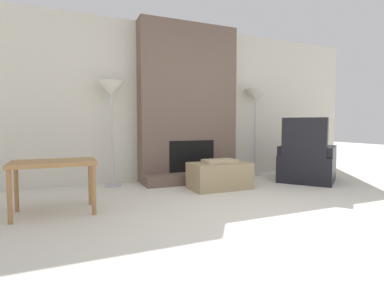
{
  "coord_description": "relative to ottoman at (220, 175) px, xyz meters",
  "views": [
    {
      "loc": [
        -1.95,
        -1.96,
        0.93
      ],
      "look_at": [
        0.0,
        2.57,
        0.62
      ],
      "focal_mm": 28.0,
      "sensor_mm": 36.0,
      "label": 1
    }
  ],
  "objects": [
    {
      "name": "floor_lamp_left",
      "position": [
        -1.41,
        0.79,
        1.21
      ],
      "size": [
        0.43,
        0.43,
        1.58
      ],
      "color": "#ADADB2",
      "rests_on": "ground_plane"
    },
    {
      "name": "floor_lamp_right",
      "position": [
        1.17,
        0.79,
        1.21
      ],
      "size": [
        0.43,
        0.43,
        1.57
      ],
      "color": "#ADADB2",
      "rests_on": "ground_plane"
    },
    {
      "name": "ground_plane",
      "position": [
        -0.13,
        -1.86,
        -0.2
      ],
      "size": [
        24.0,
        24.0,
        0.0
      ],
      "primitive_type": "plane",
      "color": "beige"
    },
    {
      "name": "fireplace",
      "position": [
        -0.13,
        0.85,
        1.03
      ],
      "size": [
        1.68,
        0.65,
        2.6
      ],
      "color": "brown",
      "rests_on": "ground_plane"
    },
    {
      "name": "wall_back",
      "position": [
        -0.13,
        1.06,
        1.1
      ],
      "size": [
        7.14,
        0.06,
        2.6
      ],
      "primitive_type": "cube",
      "color": "beige",
      "rests_on": "ground_plane"
    },
    {
      "name": "side_table",
      "position": [
        -2.18,
        -0.4,
        0.28
      ],
      "size": [
        0.83,
        0.51,
        0.56
      ],
      "color": "#9E7042",
      "rests_on": "ground_plane"
    },
    {
      "name": "ottoman",
      "position": [
        0.0,
        0.0,
        0.0
      ],
      "size": [
        0.86,
        0.51,
        0.43
      ],
      "color": "#998460",
      "rests_on": "ground_plane"
    },
    {
      "name": "armchair",
      "position": [
        1.6,
        -0.06,
        0.1
      ],
      "size": [
        1.25,
        1.23,
        1.04
      ],
      "rotation": [
        0.0,
        0.0,
        2.23
      ],
      "color": "black",
      "rests_on": "ground_plane"
    }
  ]
}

